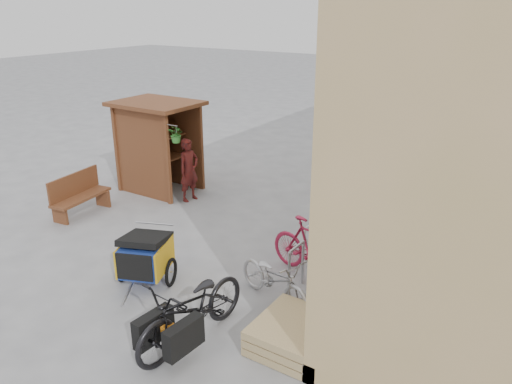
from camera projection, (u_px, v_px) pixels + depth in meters
The scene contains 17 objects.
ground at pixel (195, 256), 10.01m from camera, with size 80.00×80.00×0.00m, color #9C9D9F.
kiosk at pixel (155, 134), 13.07m from camera, with size 2.49×1.65×2.40m.
bike_rack at pixel (350, 217), 10.55m from camera, with size 0.05×5.35×0.86m.
pallet_stack at pixel (292, 334), 7.32m from camera, with size 1.00×1.20×0.40m.
bench at pixel (79, 194), 11.85m from camera, with size 0.68×1.62×1.00m.
shopping_carts at pixel (433, 171), 13.29m from camera, with size 0.55×2.17×0.98m.
child_trailer at pixel (145, 255), 8.89m from camera, with size 1.12×1.70×0.99m.
cargo_bike at pixel (192, 310), 7.27m from camera, with size 0.91×2.21×1.13m.
person_kiosk at pixel (189, 170), 12.60m from camera, with size 0.59×0.39×1.62m, color maroon.
bike_0 at pixel (275, 279), 8.33m from camera, with size 0.58×1.67×0.88m, color #A5A5AA.
bike_1 at pixel (313, 249), 9.07m from camera, with size 0.53×1.86×1.12m, color #9E1C3B.
bike_2 at pixel (338, 236), 9.92m from camera, with size 0.55×1.57×0.82m, color silver.
bike_3 at pixel (350, 226), 10.29m from camera, with size 0.43×1.52×0.92m, color silver.
bike_4 at pixel (365, 216), 10.80m from camera, with size 0.57×1.64×0.86m, color silver.
bike_5 at pixel (365, 207), 11.05m from camera, with size 0.50×1.75×1.05m, color #B9787F.
bike_6 at pixel (376, 196), 11.93m from camera, with size 0.59×1.68×0.88m, color teal.
bike_7 at pixel (393, 187), 12.16m from camera, with size 0.52×1.82×1.10m, color teal.
Camera 1 is at (5.87, -6.82, 4.75)m, focal length 35.00 mm.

